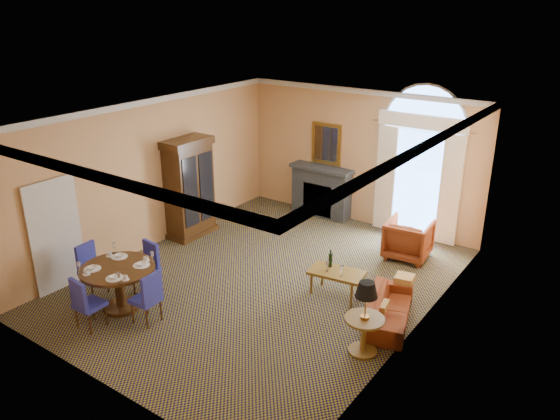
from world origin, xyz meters
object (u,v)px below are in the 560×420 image
Objects in this scene: dining_table at (118,278)px; side_table at (365,310)px; sofa at (389,308)px; armoire at (189,189)px; armchair at (408,239)px; coffee_table at (336,273)px.

side_table is (4.05, 1.30, 0.16)m from dining_table.
dining_table is at bearing 102.89° from sofa.
armchair is at bearing 20.76° from armoire.
armchair is at bearing 55.70° from dining_table.
coffee_table is (4.12, -0.53, -0.63)m from armoire.
armoire is at bearing 14.94° from armchair.
armchair is 0.76× the size of side_table.
dining_table is (1.27, -3.09, -0.49)m from armoire.
dining_table is 5.83m from armchair.
armoire reaches higher than sofa.
dining_table is 4.64m from sofa.
sofa is at bearing 30.25° from dining_table.
sofa is at bearing -18.87° from coffee_table.
sofa is (4.00, 2.33, -0.35)m from dining_table.
side_table reaches higher than sofa.
dining_table is 1.07× the size of side_table.
coffee_table is at bearing 133.78° from side_table.
dining_table is at bearing -67.62° from armoire.
sofa is 1.19m from coffee_table.
side_table is (1.20, -1.25, 0.29)m from coffee_table.
armoire is 5.39m from sofa.
side_table is at bearing -54.07° from coffee_table.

